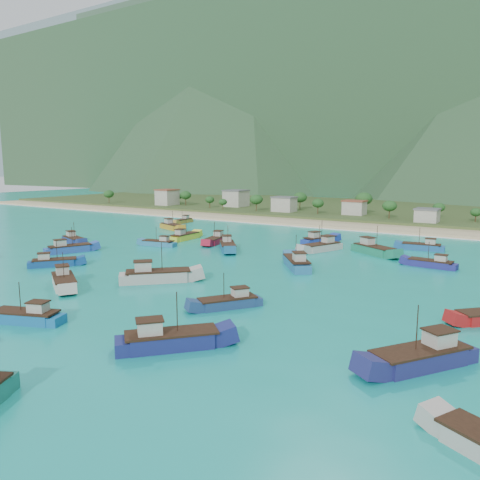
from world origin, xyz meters
The scene contains 28 objects.
ground centered at (0.00, 0.00, 0.00)m, with size 600.00×600.00×0.00m, color #0D9680.
beach centered at (0.00, 79.00, 0.00)m, with size 400.00×18.00×1.20m, color beige.
land centered at (0.00, 140.00, 0.00)m, with size 400.00×110.00×2.40m, color #385123.
surf_line centered at (0.00, 69.50, 0.00)m, with size 400.00×2.50×0.08m, color white.
mountains centered at (-18.31, 403.81, 106.83)m, with size 1520.00×440.00×260.00m.
village centered at (6.12, 103.03, 4.76)m, with size 217.95×27.06×7.29m.
vegetation centered at (-6.78, 103.84, 4.99)m, with size 273.39×25.48×8.82m.
boat_2 centered at (11.53, 30.57, 0.84)m, with size 7.23×11.89×6.76m.
boat_3 centered at (18.26, -20.15, 0.64)m, with size 7.85×9.50×5.68m.
boat_4 centered at (46.50, -26.34, 0.90)m, with size 9.72×11.96×7.12m.
boat_5 centered at (-28.28, -15.94, 0.65)m, with size 8.25×9.36×5.72m.
boat_6 centered at (-1.17, -14.35, 0.97)m, with size 11.72×11.57×7.51m.
boat_7 centered at (-0.53, -40.12, 0.67)m, with size 10.34×6.28×5.88m.
boat_8 centered at (23.53, 33.07, 0.93)m, with size 12.31×9.65×7.25m.
boat_10 centered at (-53.21, 56.40, 0.58)m, with size 3.28×9.18×5.33m.
boat_13 centered at (-12.24, -25.50, 0.80)m, with size 11.13×8.66×6.55m.
boat_14 centered at (-38.75, -4.09, 0.78)m, with size 7.13×11.29×6.43m.
boat_15 centered at (6.69, 40.47, 0.80)m, with size 6.71×11.61×6.58m.
boat_16 centered at (-8.39, 18.94, 0.81)m, with size 9.57×10.78×6.61m.
boat_18 centered at (-26.77, 14.30, 0.59)m, with size 9.51×4.43×5.42m.
boat_20 centered at (-45.41, 40.84, 0.80)m, with size 11.49×7.21×6.54m.
boat_22 centered at (31.99, 44.97, 0.68)m, with size 10.28×4.02×5.92m.
boat_23 centered at (-16.84, 25.72, 0.74)m, with size 5.46×11.02×6.25m.
boat_24 centered at (-27.79, 26.00, 0.76)m, with size 3.79×10.93×6.36m.
boat_26 centered at (-49.34, 5.49, 0.71)m, with size 10.74×6.18×6.09m.
boat_27 centered at (14.88, 9.60, 0.90)m, with size 10.12×11.67×7.09m.
boat_28 centered at (21.26, -36.63, 0.87)m, with size 10.49×11.06×6.96m.
boat_29 centered at (37.89, 25.02, 0.63)m, with size 9.72×3.54×5.63m.
Camera 1 is at (55.26, -74.95, 20.51)m, focal length 35.00 mm.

